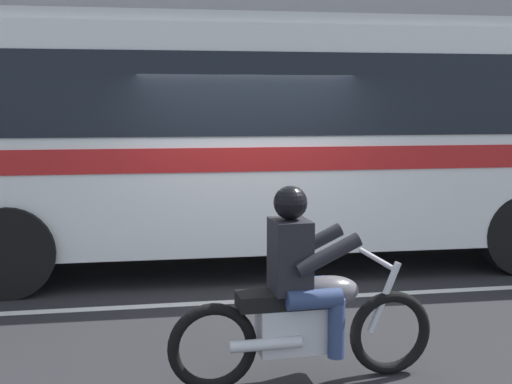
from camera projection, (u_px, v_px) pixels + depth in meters
name	position (u px, v px, depth m)	size (l,w,h in m)	color
ground_plane	(247.00, 286.00, 7.99)	(60.00, 60.00, 0.00)	black
sidewalk_curb	(205.00, 212.00, 12.95)	(28.00, 3.80, 0.15)	#A39E93
lane_center_stripe	(256.00, 300.00, 7.40)	(26.60, 0.14, 0.01)	silver
transit_bus	(277.00, 125.00, 9.00)	(10.70, 2.74, 3.22)	white
motorcycle_with_rider	(303.00, 302.00, 5.17)	(2.14, 0.64, 1.56)	black
fire_hydrant	(182.00, 198.00, 11.65)	(0.22, 0.30, 0.75)	gold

